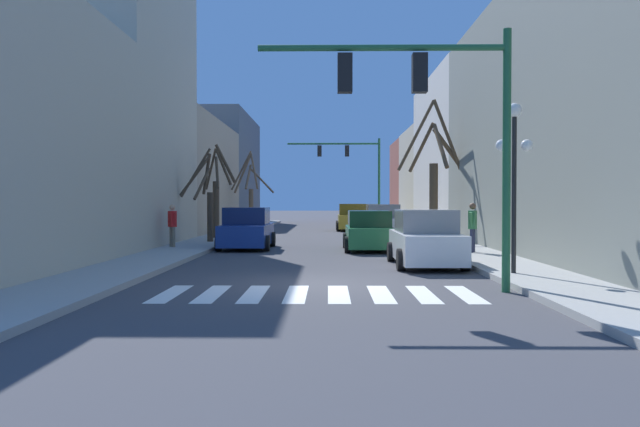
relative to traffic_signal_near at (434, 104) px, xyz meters
The scene contains 21 objects.
ground_plane 4.96m from the traffic_signal_near, 154.26° to the left, with size 240.00×240.00×0.00m, color #424247.
sidewalk_left 9.02m from the traffic_signal_near, behind, with size 2.22×90.00×0.15m.
sidewalk_right 5.11m from the traffic_signal_near, 22.62° to the left, with size 2.22×90.00×0.15m.
building_row_left 24.84m from the traffic_signal_near, 119.14° to the left, with size 6.00×53.02×13.48m.
building_row_right 21.40m from the traffic_signal_near, 70.79° to the left, with size 6.00×55.61×12.97m.
crosswalk_stripes 4.81m from the traffic_signal_near, behind, with size 6.75×2.60×0.01m.
traffic_signal_near is the anchor object (origin of this frame).
traffic_signal_far 33.89m from the traffic_signal_near, 90.69° to the left, with size 7.06×0.28×6.77m.
street_lamp_right_corner 3.51m from the traffic_signal_near, 44.25° to the left, with size 0.95×0.36×4.33m.
car_driving_toward_lane 13.96m from the traffic_signal_near, 114.78° to the left, with size 2.13×4.26×1.73m.
car_at_intersection 28.93m from the traffic_signal_near, 91.37° to the left, with size 2.15×4.34×1.82m.
car_parked_right_near 12.03m from the traffic_signal_near, 93.23° to the left, with size 2.04×4.16×1.60m.
car_parked_right_far 20.60m from the traffic_signal_near, 88.16° to the left, with size 2.08×4.50×1.82m.
car_driving_away_lane 34.77m from the traffic_signal_near, 88.84° to the left, with size 1.98×4.10×1.78m.
car_parked_left_far 6.46m from the traffic_signal_near, 83.03° to the left, with size 2.04×4.52×1.73m.
pedestrian_on_right_sidewalk 14.57m from the traffic_signal_near, 126.94° to the left, with size 0.50×0.64×1.70m.
pedestrian_on_left_sidewalk 9.73m from the traffic_signal_near, 71.95° to the left, with size 0.40×0.73×1.78m.
street_tree_right_mid 30.49m from the traffic_signal_near, 104.68° to the left, with size 3.01×1.61×5.34m.
street_tree_left_far 19.57m from the traffic_signal_near, 113.90° to the left, with size 1.65×1.48×4.74m.
street_tree_right_near 16.84m from the traffic_signal_near, 118.16° to the left, with size 1.51×2.12×4.26m.
street_tree_left_mid 16.70m from the traffic_signal_near, 80.27° to the left, with size 3.33×3.29×6.75m.
Camera 1 is at (0.23, -14.78, 1.97)m, focal length 35.00 mm.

